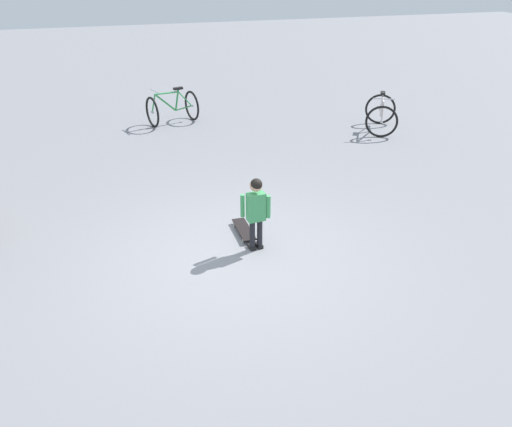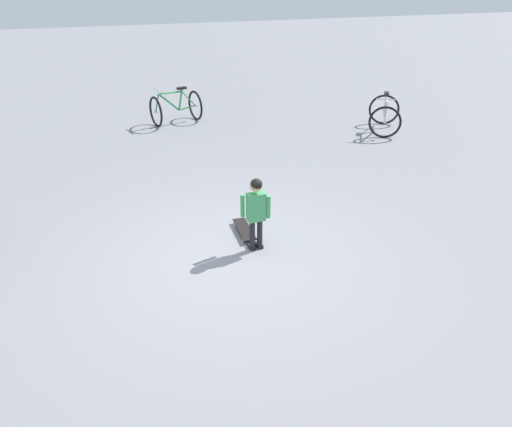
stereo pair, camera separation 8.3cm
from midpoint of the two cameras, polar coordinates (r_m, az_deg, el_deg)
name	(u,v)px [view 2 (the right image)]	position (r m, az deg, el deg)	size (l,w,h in m)	color
ground_plane	(234,260)	(6.93, -2.14, -5.13)	(50.00, 50.00, 0.00)	gray
child_person	(256,206)	(6.85, 0.35, 0.80)	(0.21, 0.38, 1.06)	black
skateboard	(244,229)	(7.52, -0.98, -1.79)	(0.69, 0.19, 0.07)	black
bicycle_near	(385,115)	(12.21, 14.27, 10.59)	(1.28, 1.12, 0.85)	black
bicycle_mid	(176,108)	(12.54, -8.69, 11.55)	(0.99, 1.23, 0.85)	black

